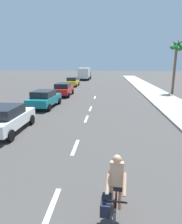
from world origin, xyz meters
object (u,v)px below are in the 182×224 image
(parked_car_teal, at_px, (44,98))
(palm_tree_far, at_px, (177,50))
(cyclist, at_px, (114,192))
(parked_car_yellow, at_px, (72,82))
(parked_car_white, at_px, (6,118))
(delivery_truck, at_px, (85,73))
(parked_car_red, at_px, (63,89))

(parked_car_teal, distance_m, palm_tree_far, 17.52)
(cyclist, height_order, parked_car_yellow, cyclist)
(parked_car_white, xyz_separation_m, parked_car_teal, (0.14, 6.68, 0.00))
(palm_tree_far, bearing_deg, parked_car_yellow, 152.98)
(cyclist, height_order, delivery_truck, delivery_truck)
(parked_car_white, distance_m, palm_tree_far, 21.87)
(cyclist, xyz_separation_m, parked_car_yellow, (-6.36, 29.54, 0.01))
(parked_car_red, xyz_separation_m, parked_car_yellow, (-0.66, 10.05, -0.00))
(parked_car_teal, relative_size, palm_tree_far, 0.65)
(parked_car_white, bearing_deg, parked_car_yellow, 90.12)
(parked_car_white, height_order, delivery_truck, delivery_truck)
(parked_car_teal, distance_m, parked_car_red, 6.56)
(cyclist, xyz_separation_m, parked_car_white, (-6.10, 6.25, 0.01))
(parked_car_white, distance_m, parked_car_teal, 6.68)
(parked_car_yellow, bearing_deg, parked_car_teal, -88.53)
(cyclist, distance_m, parked_car_white, 8.73)
(delivery_truck, bearing_deg, cyclist, -81.34)
(parked_car_teal, xyz_separation_m, palm_tree_far, (14.16, 9.19, 4.69))
(parked_car_teal, bearing_deg, palm_tree_far, 35.76)
(parked_car_white, xyz_separation_m, parked_car_red, (0.39, 13.24, 0.00))
(cyclist, distance_m, delivery_truck, 43.43)
(parked_car_white, height_order, parked_car_red, same)
(parked_car_white, bearing_deg, cyclist, -46.21)
(parked_car_red, distance_m, parked_car_yellow, 10.08)
(parked_car_teal, bearing_deg, delivery_truck, 92.57)
(cyclist, distance_m, parked_car_teal, 14.23)
(palm_tree_far, bearing_deg, parked_car_white, -132.02)
(parked_car_teal, distance_m, delivery_truck, 30.12)
(parked_car_teal, xyz_separation_m, parked_car_yellow, (-0.40, 16.61, -0.00))
(parked_car_teal, distance_m, parked_car_yellow, 16.62)
(delivery_truck, bearing_deg, parked_car_teal, -89.29)
(parked_car_red, height_order, palm_tree_far, palm_tree_far)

